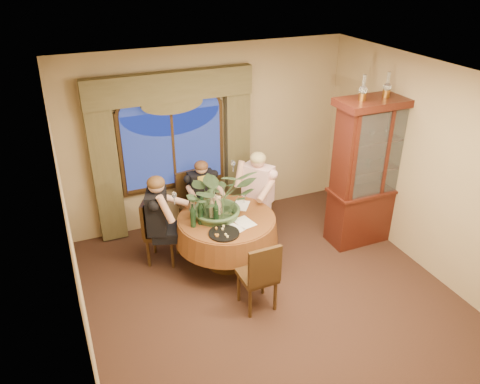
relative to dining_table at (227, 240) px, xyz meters
name	(u,v)px	position (x,y,z in m)	size (l,w,h in m)	color
floor	(278,305)	(0.26, -1.10, -0.38)	(5.00, 5.00, 0.00)	black
wall_back	(209,136)	(0.26, 1.40, 1.02)	(4.50, 4.50, 0.00)	#9C875F
wall_right	(438,176)	(2.51, -1.10, 1.02)	(5.00, 5.00, 0.00)	#9C875F
ceiling	(289,86)	(0.26, -1.10, 2.42)	(5.00, 5.00, 0.00)	white
window	(173,149)	(-0.34, 1.33, 0.92)	(1.62, 0.10, 1.32)	navy
arched_transom	(170,99)	(-0.34, 1.33, 1.71)	(1.60, 0.06, 0.44)	navy
drapery_left	(106,169)	(-1.37, 1.28, 0.80)	(0.38, 0.14, 2.32)	#4A4428
drapery_right	(237,148)	(0.69, 1.28, 0.80)	(0.38, 0.14, 2.32)	#4A4428
swag_valance	(170,87)	(-0.34, 1.25, 1.90)	(2.45, 0.16, 0.42)	#4A4428
dining_table	(227,240)	(0.00, 0.00, 0.00)	(1.43, 1.43, 0.75)	maroon
china_cabinet	(375,172)	(2.25, -0.20, 0.74)	(1.37, 0.54, 2.22)	#34110B
oil_lamp_left	(363,88)	(1.86, -0.20, 2.02)	(0.11, 0.11, 0.34)	#A5722D
oil_lamp_center	(387,85)	(2.25, -0.20, 2.02)	(0.11, 0.11, 0.34)	#A5722D
oil_lamp_right	(410,82)	(2.64, -0.20, 2.02)	(0.11, 0.11, 0.34)	#A5722D
chair_right	(257,203)	(0.76, 0.66, 0.10)	(0.42, 0.42, 0.96)	black
chair_back_right	(195,204)	(-0.15, 0.99, 0.10)	(0.42, 0.42, 0.96)	black
chair_back	(162,231)	(-0.81, 0.42, 0.10)	(0.42, 0.42, 0.96)	black
chair_front_left	(257,274)	(0.01, -0.98, 0.10)	(0.42, 0.42, 0.96)	black
person_pink	(258,194)	(0.72, 0.53, 0.32)	(0.50, 0.46, 1.40)	beige
person_back	(158,223)	(-0.88, 0.31, 0.32)	(0.50, 0.46, 1.40)	black
person_scarf	(202,197)	(-0.04, 0.92, 0.24)	(0.44, 0.40, 1.23)	black
stoneware_vase	(217,206)	(-0.10, 0.10, 0.52)	(0.16, 0.16, 0.30)	tan
centerpiece_plant	(218,173)	(-0.07, 0.11, 1.00)	(0.99, 1.10, 0.86)	#405E38
olive_bowl	(228,217)	(0.01, -0.03, 0.40)	(0.15, 0.15, 0.05)	#4E5F33
cheese_platter	(224,233)	(-0.18, -0.38, 0.39)	(0.40, 0.40, 0.02)	black
wine_bottle_0	(202,204)	(-0.28, 0.20, 0.54)	(0.07, 0.07, 0.33)	black
wine_bottle_1	(212,209)	(-0.21, 0.01, 0.54)	(0.07, 0.07, 0.33)	tan
wine_bottle_2	(216,212)	(-0.17, -0.07, 0.54)	(0.07, 0.07, 0.33)	black
wine_bottle_3	(193,208)	(-0.43, 0.15, 0.54)	(0.07, 0.07, 0.33)	tan
wine_bottle_4	(200,213)	(-0.38, -0.02, 0.54)	(0.07, 0.07, 0.33)	black
wine_bottle_5	(193,216)	(-0.49, -0.05, 0.54)	(0.07, 0.07, 0.33)	black
tasting_paper_0	(244,222)	(0.17, -0.22, 0.38)	(0.21, 0.30, 0.00)	white
tasting_paper_1	(241,205)	(0.31, 0.23, 0.38)	(0.21, 0.30, 0.00)	white
tasting_paper_2	(232,228)	(-0.03, -0.29, 0.38)	(0.21, 0.30, 0.00)	white
wine_glass_person_pink	(244,197)	(0.38, 0.28, 0.46)	(0.07, 0.07, 0.18)	silver
wine_glass_person_back	(191,213)	(-0.45, 0.16, 0.46)	(0.07, 0.07, 0.18)	silver
wine_glass_person_scarf	(213,197)	(-0.02, 0.47, 0.46)	(0.07, 0.07, 0.18)	silver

